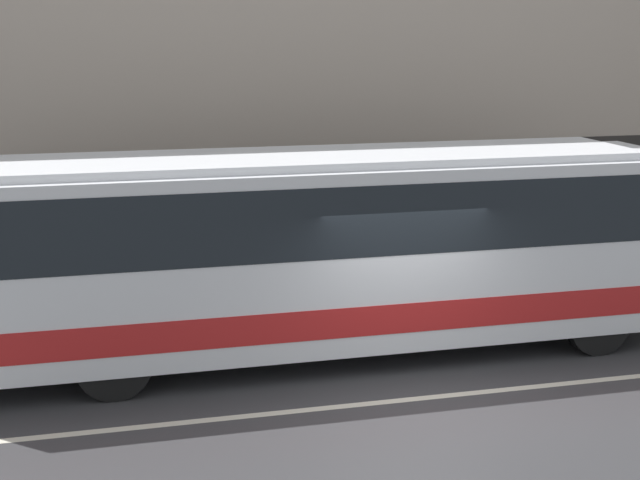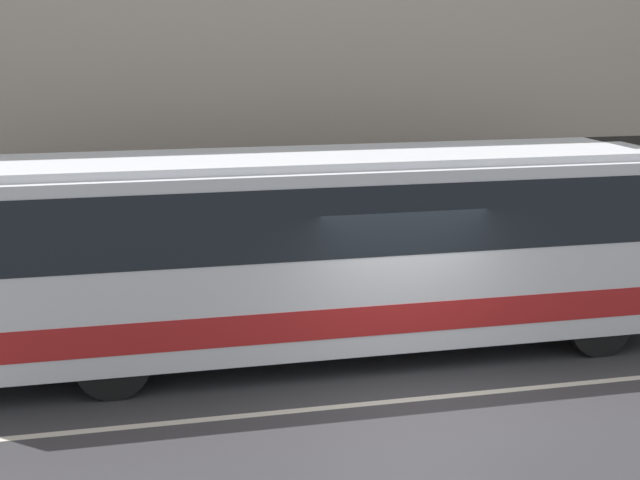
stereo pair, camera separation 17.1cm
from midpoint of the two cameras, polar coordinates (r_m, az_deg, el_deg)
name	(u,v)px [view 1 (the left image)]	position (r m, az deg, el deg)	size (l,w,h in m)	color
ground_plane	(423,398)	(12.77, 6.19, -10.04)	(60.00, 60.00, 0.00)	#38383A
sidewalk	(331,292)	(17.36, 0.42, -3.36)	(60.00, 2.26, 0.13)	gray
lane_stripe	(423,398)	(12.76, 6.19, -10.03)	(54.00, 0.14, 0.01)	beige
transit_bus	(328,243)	(13.91, 0.16, -0.16)	(11.51, 2.55, 3.20)	silver
pedestrian_waiting	(250,261)	(16.25, -4.79, -1.33)	(0.36, 0.36, 1.75)	#1E5933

